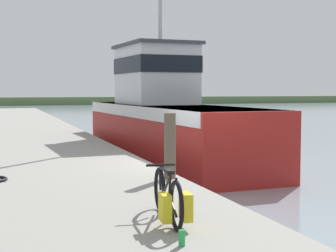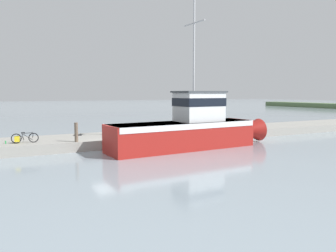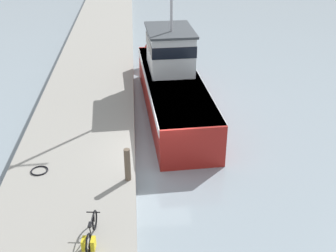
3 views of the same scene
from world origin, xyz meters
name	(u,v)px [view 1 (image 1 of 3)]	position (x,y,z in m)	size (l,w,h in m)	color
ground_plane	(197,189)	(0.00, 0.00, 0.00)	(320.00, 320.00, 0.00)	#84939E
dock_pier	(48,184)	(-3.73, 0.00, 0.35)	(5.11, 80.00, 0.71)	gray
far_shoreline	(199,100)	(30.00, 74.54, 0.64)	(180.00, 5.00, 1.29)	#567047
fishing_boat_main	(162,116)	(0.93, 5.86, 1.55)	(3.53, 13.52, 10.79)	maroon
bicycle_touring	(170,199)	(-2.59, -5.48, 1.04)	(0.54, 1.74, 0.73)	black
mooring_post	(170,146)	(-1.45, -2.09, 1.38)	(0.24, 0.24, 1.35)	brown
water_bottle_by_bike	(182,238)	(-2.79, -6.52, 0.80)	(0.08, 0.08, 0.19)	green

